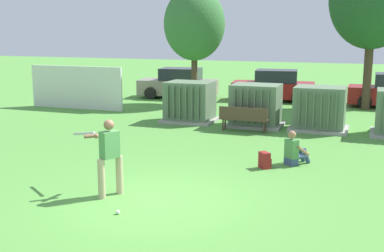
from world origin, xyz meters
name	(u,v)px	position (x,y,z in m)	size (l,w,h in m)	color
ground_plane	(155,201)	(0.00, 0.00, 0.00)	(96.00, 96.00, 0.00)	#51933D
fence_panel	(76,87)	(-8.79, 10.50, 1.00)	(4.80, 0.12, 2.00)	silver
transformer_west	(190,102)	(-2.61, 9.18, 0.79)	(2.10, 1.70, 1.62)	#9E9B93
transformer_mid_west	(256,106)	(0.11, 9.14, 0.79)	(2.10, 1.70, 1.62)	#9E9B93
transformer_mid_east	(320,109)	(2.49, 9.18, 0.79)	(2.10, 1.70, 1.62)	#9E9B93
park_bench	(244,117)	(-0.05, 7.92, 0.54)	(1.80, 0.42, 0.92)	#4C3828
batter	(108,153)	(-1.14, 0.02, 0.98)	(1.54, 0.97, 1.74)	tan
sports_ball	(118,212)	(-0.40, -0.97, 0.04)	(0.09, 0.09, 0.09)	white
seated_spectator	(294,151)	(2.36, 4.07, 0.38)	(0.72, 0.76, 0.96)	#384C75
backpack	(265,160)	(1.68, 3.42, 0.21)	(0.38, 0.38, 0.44)	maroon
tree_left	(194,24)	(-4.10, 13.84, 3.92)	(2.99, 2.99, 5.71)	#4C3828
parked_car_leftmost	(179,84)	(-5.66, 15.66, 0.75)	(4.37, 2.28, 1.62)	gray
parked_car_left_of_center	(274,87)	(-0.56, 16.27, 0.75)	(4.38, 2.31, 1.62)	maroon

